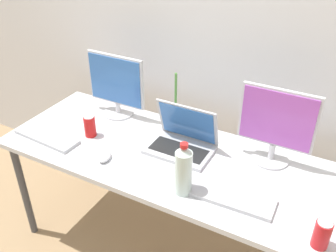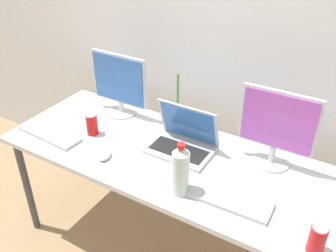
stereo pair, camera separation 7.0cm
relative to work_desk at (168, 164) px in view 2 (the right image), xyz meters
name	(u,v)px [view 2 (the right image)]	position (x,y,z in m)	size (l,w,h in m)	color
ground_plane	(168,248)	(0.00, 0.00, -0.68)	(16.00, 16.00, 0.00)	#9E7F5B
wall_back	(221,23)	(0.00, 0.59, 0.62)	(7.00, 0.08, 2.60)	silver
work_desk	(168,164)	(0.00, 0.00, 0.00)	(1.84, 0.71, 0.74)	#424247
monitor_left	(119,84)	(-0.48, 0.23, 0.26)	(0.38, 0.19, 0.39)	silver
monitor_center	(277,127)	(0.49, 0.21, 0.28)	(0.38, 0.19, 0.41)	silver
laptop_silver	(183,140)	(0.04, 0.09, 0.12)	(0.35, 0.25, 0.25)	#B7B7BC
keyboard_main	(228,199)	(0.42, -0.16, 0.07)	(0.39, 0.14, 0.02)	#B2B2B7
keyboard_aux	(50,134)	(-0.68, -0.19, 0.07)	(0.40, 0.13, 0.02)	#B2B2B7
mouse_by_keyboard	(105,155)	(-0.27, -0.19, 0.08)	(0.06, 0.10, 0.04)	silver
water_bottle	(181,171)	(0.20, -0.22, 0.19)	(0.08, 0.08, 0.27)	silver
soda_can_near_keyboard	(317,239)	(0.81, -0.25, 0.12)	(0.07, 0.07, 0.13)	red
soda_can_by_laptop	(92,124)	(-0.48, -0.05, 0.12)	(0.07, 0.07, 0.13)	red
bamboo_vase	(177,119)	(-0.09, 0.25, 0.13)	(0.07, 0.07, 0.35)	#B2D1B7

